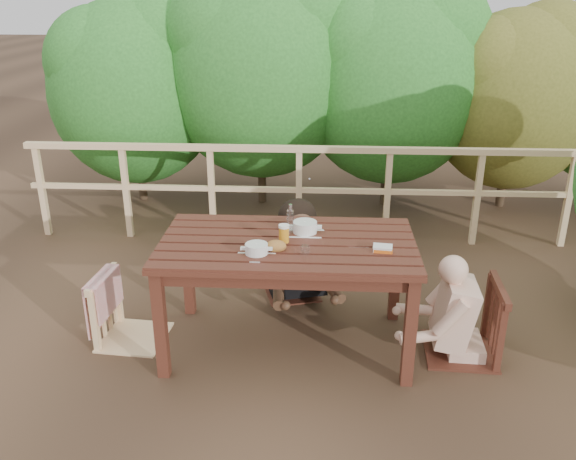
# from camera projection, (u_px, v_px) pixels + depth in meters

# --- Properties ---
(ground) EXTENTS (60.00, 60.00, 0.00)m
(ground) POSITION_uv_depth(u_px,v_px,m) (288.00, 344.00, 4.49)
(ground) COLOR brown
(ground) RESTS_ON ground
(table) EXTENTS (1.78, 1.00, 0.82)m
(table) POSITION_uv_depth(u_px,v_px,m) (288.00, 295.00, 4.34)
(table) COLOR #411E14
(table) RESTS_ON ground
(chair_left) EXTENTS (0.52, 0.52, 0.97)m
(chair_left) POSITION_uv_depth(u_px,v_px,m) (129.00, 281.00, 4.38)
(chair_left) COLOR #E9BF8B
(chair_left) RESTS_ON ground
(chair_far) EXTENTS (0.54, 0.54, 0.88)m
(chair_far) POSITION_uv_depth(u_px,v_px,m) (292.00, 247.00, 5.06)
(chair_far) COLOR #411E14
(chair_far) RESTS_ON ground
(chair_right) EXTENTS (0.55, 0.55, 1.05)m
(chair_right) POSITION_uv_depth(u_px,v_px,m) (467.00, 288.00, 4.20)
(chair_right) COLOR #411E14
(chair_right) RESTS_ON ground
(woman) EXTENTS (0.73, 0.82, 1.40)m
(woman) POSITION_uv_depth(u_px,v_px,m) (292.00, 218.00, 4.98)
(woman) COLOR black
(woman) RESTS_ON ground
(diner_right) EXTENTS (0.65, 0.54, 1.25)m
(diner_right) POSITION_uv_depth(u_px,v_px,m) (473.00, 275.00, 4.16)
(diner_right) COLOR beige
(diner_right) RESTS_ON ground
(railing) EXTENTS (5.60, 0.10, 1.01)m
(railing) POSITION_uv_depth(u_px,v_px,m) (299.00, 194.00, 6.15)
(railing) COLOR #E9BF8B
(railing) RESTS_ON ground
(hedge_row) EXTENTS (6.60, 1.60, 3.80)m
(hedge_row) POSITION_uv_depth(u_px,v_px,m) (340.00, 42.00, 6.71)
(hedge_row) COLOR #2A6E25
(hedge_row) RESTS_ON ground
(soup_near) EXTENTS (0.26, 0.26, 0.09)m
(soup_near) POSITION_uv_depth(u_px,v_px,m) (257.00, 250.00, 3.97)
(soup_near) COLOR silver
(soup_near) RESTS_ON table
(soup_far) EXTENTS (0.29, 0.29, 0.10)m
(soup_far) POSITION_uv_depth(u_px,v_px,m) (305.00, 228.00, 4.31)
(soup_far) COLOR silver
(soup_far) RESTS_ON table
(bread_roll) EXTENTS (0.14, 0.11, 0.08)m
(bread_roll) POSITION_uv_depth(u_px,v_px,m) (276.00, 246.00, 4.03)
(bread_roll) COLOR olive
(bread_roll) RESTS_ON table
(beer_glass) EXTENTS (0.07, 0.07, 0.14)m
(beer_glass) POSITION_uv_depth(u_px,v_px,m) (284.00, 234.00, 4.14)
(beer_glass) COLOR #C76A14
(beer_glass) RESTS_ON table
(bottle) EXTENTS (0.05, 0.05, 0.23)m
(bottle) POSITION_uv_depth(u_px,v_px,m) (290.00, 219.00, 4.29)
(bottle) COLOR white
(bottle) RESTS_ON table
(tumbler) EXTENTS (0.06, 0.06, 0.07)m
(tumbler) POSITION_uv_depth(u_px,v_px,m) (305.00, 251.00, 3.97)
(tumbler) COLOR silver
(tumbler) RESTS_ON table
(butter_tub) EXTENTS (0.14, 0.11, 0.06)m
(butter_tub) POSITION_uv_depth(u_px,v_px,m) (383.00, 250.00, 4.01)
(butter_tub) COLOR white
(butter_tub) RESTS_ON table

